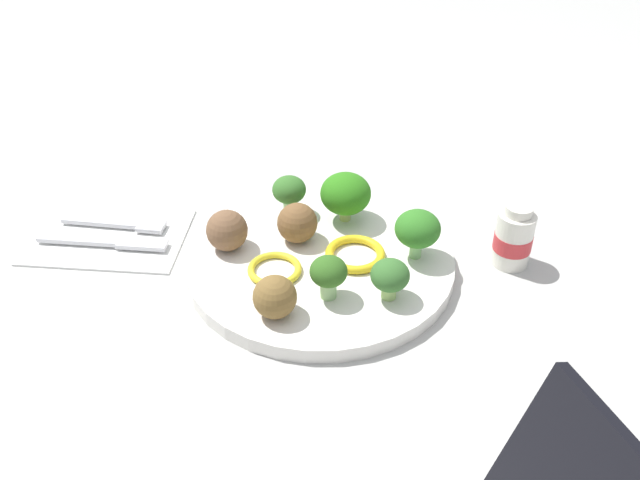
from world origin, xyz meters
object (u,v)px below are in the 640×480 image
Objects in this scene: fork at (120,223)px; yogurt_bottle at (513,238)px; broccoli_floret_center at (346,194)px; meatball_front_left at (227,230)px; broccoli_floret_front_left at (289,191)px; meatball_mid_right at (275,297)px; plate at (320,262)px; napkin at (108,236)px; broccoli_floret_front_right at (390,276)px; pepper_ring_mid_right at (355,255)px; pepper_ring_back_right at (275,269)px; broccoli_floret_near_rim at (329,273)px; meatball_mid_left at (297,223)px; knife at (108,242)px; broccoli_floret_mid_right at (418,229)px.

yogurt_bottle is (0.43, -0.02, 0.02)m from fork.
meatball_front_left is (-0.12, -0.06, -0.01)m from broccoli_floret_center.
broccoli_floret_front_left is 0.17m from meatball_mid_right.
plate is 0.10m from meatball_mid_right.
napkin is (-0.14, 0.03, -0.04)m from meatball_front_left.
broccoli_floret_front_left reaches higher than meatball_front_left.
napkin is at bearing 163.52° from broccoli_floret_front_right.
pepper_ring_back_right is at bearing -159.79° from pepper_ring_mid_right.
pepper_ring_mid_right is (-0.04, 0.06, -0.02)m from broccoli_floret_front_right.
meatball_front_left is 0.14m from pepper_ring_mid_right.
pepper_ring_mid_right is at bearing 52.68° from meatball_mid_right.
meatball_front_left is at bearing 148.10° from broccoli_floret_near_rim.
broccoli_floret_center is 0.17m from meatball_mid_right.
meatball_mid_left reaches higher than pepper_ring_back_right.
plate is 5.10× the size of pepper_ring_back_right.
knife is (-0.19, 0.05, -0.01)m from pepper_ring_back_right.
yogurt_bottle reaches higher than broccoli_floret_front_right.
meatball_mid_left is at bearing -179.65° from yogurt_bottle.
napkin is (-0.21, 0.13, -0.03)m from meatball_mid_right.
plate is 3.92× the size of yogurt_bottle.
broccoli_floret_near_rim reaches higher than napkin.
yogurt_bottle reaches higher than meatball_mid_left.
napkin is (-0.21, 0.01, -0.04)m from meatball_mid_left.
meatball_mid_right is 0.12m from meatball_mid_left.
meatball_mid_left reaches higher than napkin.
pepper_ring_back_right is (-0.04, -0.03, 0.01)m from plate.
broccoli_floret_front_right is 0.33m from fork.
broccoli_floret_mid_right is (0.10, 0.01, 0.04)m from plate.
broccoli_floret_near_rim reaches higher than pepper_ring_mid_right.
meatball_mid_right is at bearing -35.81° from fork.
broccoli_floret_center is at bearing 101.58° from pepper_ring_mid_right.
meatball_front_left is 0.26× the size of napkin.
broccoli_floret_front_right is at bearing -13.69° from knife.
meatball_mid_left is at bearing -73.51° from broccoli_floret_front_left.
napkin is at bearing -113.90° from fork.
broccoli_floret_center is 0.12m from pepper_ring_back_right.
broccoli_floret_center is 1.02× the size of pepper_ring_back_right.
napkin is at bearing -171.83° from broccoli_floret_center.
meatball_front_left reaches higher than fork.
meatball_mid_left is (0.01, -0.05, -0.01)m from broccoli_floret_front_left.
broccoli_floret_mid_right is 1.30× the size of meatball_mid_right.
plate is 2.32× the size of fork.
meatball_mid_left is 0.61× the size of yogurt_bottle.
broccoli_floret_front_left is at bearing 129.69° from broccoli_floret_front_right.
plate is 0.11m from broccoli_floret_mid_right.
broccoli_floret_mid_right reaches higher than meatball_mid_left.
meatball_mid_right is at bearing -56.93° from meatball_front_left.
yogurt_bottle reaches higher than pepper_ring_back_right.
meatball_front_left is 0.14m from knife.
broccoli_floret_mid_right is at bearing 40.39° from broccoli_floret_near_rim.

